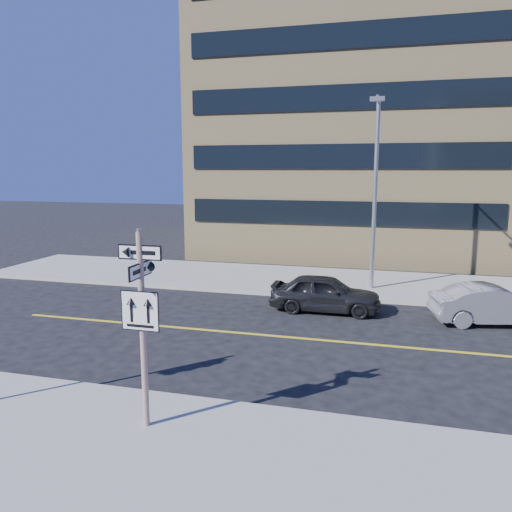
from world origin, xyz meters
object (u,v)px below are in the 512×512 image
(sign_pole, at_px, (142,318))
(parked_car_a, at_px, (325,293))
(parked_car_b, at_px, (493,305))
(streetlight_a, at_px, (375,183))

(sign_pole, height_order, parked_car_a, sign_pole)
(sign_pole, distance_m, parked_car_b, 12.91)
(parked_car_b, height_order, streetlight_a, streetlight_a)
(sign_pole, distance_m, streetlight_a, 14.05)
(sign_pole, bearing_deg, streetlight_a, 73.23)
(sign_pole, bearing_deg, parked_car_b, 49.72)
(parked_car_a, xyz_separation_m, streetlight_a, (1.59, 3.45, 4.05))
(sign_pole, bearing_deg, parked_car_a, 76.20)
(sign_pole, distance_m, parked_car_a, 10.26)
(parked_car_b, relative_size, streetlight_a, 0.52)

